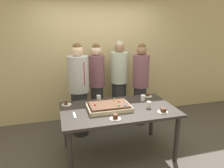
# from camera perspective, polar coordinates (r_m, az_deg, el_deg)

# --- Properties ---
(ground_plane) EXTENTS (12.00, 12.00, 0.00)m
(ground_plane) POSITION_cam_1_polar(r_m,az_deg,el_deg) (3.58, 1.63, -18.46)
(ground_plane) COLOR #4C4742
(interior_back_panel) EXTENTS (8.00, 0.12, 3.00)m
(interior_back_panel) POSITION_cam_1_polar(r_m,az_deg,el_deg) (4.53, -4.29, 9.32)
(interior_back_panel) COLOR #CCB784
(interior_back_panel) RESTS_ON ground_plane
(party_table) EXTENTS (1.73, 1.00, 0.79)m
(party_table) POSITION_cam_1_polar(r_m,az_deg,el_deg) (3.23, 1.73, -8.15)
(party_table) COLOR #2D2826
(party_table) RESTS_ON ground_plane
(sheet_cake) EXTENTS (0.64, 0.45, 0.11)m
(sheet_cake) POSITION_cam_1_polar(r_m,az_deg,el_deg) (3.16, -0.88, -6.16)
(sheet_cake) COLOR beige
(sheet_cake) RESTS_ON party_table
(plated_slice_near_left) EXTENTS (0.15, 0.15, 0.07)m
(plated_slice_near_left) POSITION_cam_1_polar(r_m,az_deg,el_deg) (3.40, -12.41, -5.29)
(plated_slice_near_left) COLOR white
(plated_slice_near_left) RESTS_ON party_table
(plated_slice_near_right) EXTENTS (0.15, 0.15, 0.06)m
(plated_slice_near_right) POSITION_cam_1_polar(r_m,az_deg,el_deg) (3.75, 9.67, -3.14)
(plated_slice_near_right) COLOR white
(plated_slice_near_right) RESTS_ON party_table
(plated_slice_far_left) EXTENTS (0.15, 0.15, 0.07)m
(plated_slice_far_left) POSITION_cam_1_polar(r_m,az_deg,el_deg) (2.84, 0.89, -9.19)
(plated_slice_far_left) COLOR white
(plated_slice_far_left) RESTS_ON party_table
(plated_slice_far_right) EXTENTS (0.15, 0.15, 0.07)m
(plated_slice_far_right) POSITION_cam_1_polar(r_m,az_deg,el_deg) (3.14, 13.79, -7.18)
(plated_slice_far_right) COLOR white
(plated_slice_far_right) RESTS_ON party_table
(drink_cup_nearest) EXTENTS (0.07, 0.07, 0.10)m
(drink_cup_nearest) POSITION_cam_1_polar(r_m,az_deg,el_deg) (3.53, 8.41, -3.76)
(drink_cup_nearest) COLOR white
(drink_cup_nearest) RESTS_ON party_table
(drink_cup_middle) EXTENTS (0.07, 0.07, 0.10)m
(drink_cup_middle) POSITION_cam_1_polar(r_m,az_deg,el_deg) (3.25, 10.00, -5.58)
(drink_cup_middle) COLOR white
(drink_cup_middle) RESTS_ON party_table
(drink_cup_far_end) EXTENTS (0.07, 0.07, 0.10)m
(drink_cup_far_end) POSITION_cam_1_polar(r_m,az_deg,el_deg) (3.48, -3.63, -3.90)
(drink_cup_far_end) COLOR white
(drink_cup_far_end) RESTS_ON party_table
(cake_server_utensil) EXTENTS (0.03, 0.20, 0.01)m
(cake_server_utensil) POSITION_cam_1_polar(r_m,az_deg,el_deg) (3.01, -10.20, -8.38)
(cake_server_utensil) COLOR silver
(cake_server_utensil) RESTS_ON party_table
(person_serving_front) EXTENTS (0.32, 0.32, 1.67)m
(person_serving_front) POSITION_cam_1_polar(r_m,az_deg,el_deg) (4.26, -4.15, 0.28)
(person_serving_front) COLOR #28282D
(person_serving_front) RESTS_ON ground_plane
(person_green_shirt_behind) EXTENTS (0.37, 0.37, 1.72)m
(person_green_shirt_behind) POSITION_cam_1_polar(r_m,az_deg,el_deg) (3.82, -9.04, -1.55)
(person_green_shirt_behind) COLOR #28282D
(person_green_shirt_behind) RESTS_ON ground_plane
(person_striped_tie_right) EXTENTS (0.37, 0.37, 1.71)m
(person_striped_tie_right) POSITION_cam_1_polar(r_m,az_deg,el_deg) (4.33, 1.98, 0.65)
(person_striped_tie_right) COLOR #28282D
(person_striped_tie_right) RESTS_ON ground_plane
(person_far_right_suit) EXTENTS (0.32, 0.32, 1.67)m
(person_far_right_suit) POSITION_cam_1_polar(r_m,az_deg,el_deg) (4.25, 7.78, 0.14)
(person_far_right_suit) COLOR #28282D
(person_far_right_suit) RESTS_ON ground_plane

